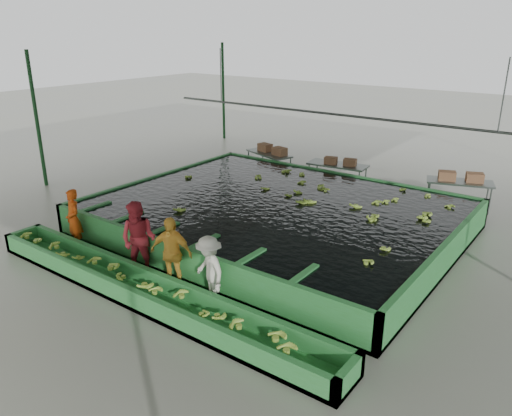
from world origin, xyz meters
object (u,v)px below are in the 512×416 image
Objects in this scene: flotation_tank at (276,216)px; sorting_trough at (146,291)px; worker_a at (74,219)px; packing_table_mid at (337,177)px; worker_c at (171,253)px; box_stack_mid at (340,165)px; worker_b at (139,239)px; packing_table_left at (269,164)px; box_stack_right at (460,181)px; box_stack_left at (272,153)px; packing_table_right at (458,195)px; worker_d at (209,270)px.

sorting_trough is (0.00, -5.10, -0.20)m from flotation_tank.
worker_a is 9.55m from packing_table_mid.
worker_c is 1.50× the size of box_stack_mid.
worker_b is at bearing 16.08° from worker_a.
worker_a reaches higher than flotation_tank.
packing_table_mid is at bearing -0.44° from packing_table_left.
worker_c is at bearing -111.59° from box_stack_right.
worker_b reaches higher than box_stack_left.
worker_b is 9.31m from box_stack_left.
packing_table_left is at bearing 83.12° from worker_b.
box_stack_left is at bearing -175.92° from packing_table_right.
sorting_trough is 3.84m from worker_a.
box_stack_left is at bearing 82.30° from worker_b.
sorting_trough is 9.75m from box_stack_mid.
packing_table_mid is 4.29m from box_stack_right.
worker_c is (3.73, 0.00, 0.04)m from worker_a.
sorting_trough is at bearing -87.48° from packing_table_mid.
packing_table_left is at bearing 109.90° from sorting_trough.
flotation_tank is at bearing -86.18° from box_stack_mid.
box_stack_right is (3.80, 10.33, 0.70)m from sorting_trough.
packing_table_right is at bearing 4.08° from box_stack_left.
sorting_trough is 8.58× the size of box_stack_mid.
worker_b is at bearing -94.93° from box_stack_mid.
box_stack_left is at bearing -175.87° from box_stack_right.
packing_table_mid is 4.26m from packing_table_right.
worker_c is 1.11× the size of worker_d.
box_stack_right is (4.87, 9.53, 0.02)m from worker_b.
sorting_trough is 11.00m from packing_table_right.
worker_b reaches higher than packing_table_right.
worker_b is 10.71m from packing_table_right.
worker_d reaches higher than box_stack_mid.
worker_c reaches higher than box_stack_mid.
box_stack_left is 1.23× the size of box_stack_mid.
worker_a is 0.77× the size of packing_table_mid.
worker_d is at bearing -105.36° from box_stack_right.
worker_c reaches higher than box_stack_left.
worker_a is at bearing 160.76° from worker_c.
worker_b is 0.90× the size of packing_table_right.
worker_a is 3.73m from worker_c.
packing_table_left is (-4.72, 8.99, -0.31)m from worker_d.
flotation_tank is 4.68m from packing_table_mid.
box_stack_left is (-3.41, 9.81, 0.70)m from sorting_trough.
sorting_trough is 10.41m from box_stack_left.
worker_a is 1.20× the size of box_stack_right.
flotation_tank is at bearing 71.06° from worker_c.
packing_table_mid is (0.65, 8.96, -0.44)m from worker_b.
box_stack_mid reaches higher than box_stack_right.
worker_d reaches higher than sorting_trough.
packing_table_mid is 1.04× the size of packing_table_right.
packing_table_left is at bearing 127.09° from flotation_tank.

